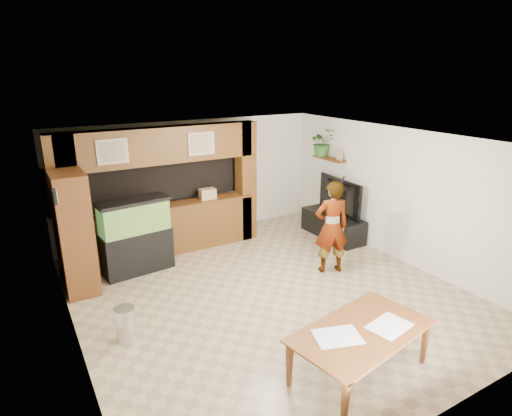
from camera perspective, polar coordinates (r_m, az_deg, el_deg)
floor at (r=7.43m, az=1.54°, el=-11.27°), size 6.50×6.50×0.00m
ceiling at (r=6.56m, az=1.73°, el=8.96°), size 6.50×6.50×0.00m
wall_back at (r=9.68m, az=-8.63°, el=3.84°), size 6.00×0.00×6.00m
wall_left at (r=5.98m, az=-23.75°, el=-6.55°), size 0.00×6.50×6.50m
wall_right at (r=8.78m, az=18.49°, el=1.65°), size 0.00×6.50×6.50m
partition at (r=8.81m, az=-12.84°, el=2.27°), size 4.20×0.99×2.60m
wall_clock at (r=6.73m, az=-25.22°, el=1.36°), size 0.05×0.25×0.25m
wall_shelf at (r=9.94m, az=9.72°, el=6.52°), size 0.25×0.90×0.04m
pantry_cabinet at (r=7.73m, az=-23.04°, el=-3.12°), size 0.52×0.85×2.07m
trash_can at (r=6.41m, az=-16.97°, el=-14.64°), size 0.28×0.28×0.51m
aquarium at (r=8.20m, az=-15.71°, el=-3.75°), size 1.27×0.48×1.41m
tv_stand at (r=9.84m, az=10.19°, el=-2.31°), size 0.59×1.60×0.53m
television at (r=9.63m, az=10.41°, el=1.45°), size 0.28×1.42×0.81m
photo_frame at (r=9.66m, az=11.03°, el=6.90°), size 0.03×0.16×0.22m
potted_plant at (r=10.04m, az=8.82°, el=8.64°), size 0.62×0.56×0.64m
person at (r=7.97m, az=10.05°, el=-2.52°), size 0.74×0.60×1.75m
microphone at (r=7.61m, az=11.48°, el=3.67°), size 0.03×0.09×0.15m
dining_table at (r=5.67m, az=13.97°, el=-18.33°), size 1.94×1.30×0.63m
newspaper_a at (r=5.33m, az=10.81°, el=-16.48°), size 0.64×0.54×0.01m
newspaper_b at (r=5.67m, az=17.35°, el=-14.78°), size 0.59×0.48×0.01m
counter_box at (r=9.01m, az=-6.49°, el=1.89°), size 0.34×0.24×0.22m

